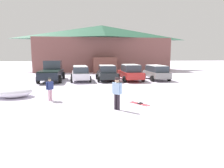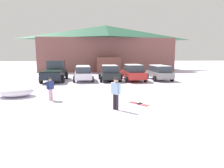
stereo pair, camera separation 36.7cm
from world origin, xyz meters
The scene contains 11 objects.
ground centered at (0.00, 0.00, 0.00)m, with size 160.00×160.00×0.00m, color silver.
ski_lodge centered at (1.03, 29.86, 4.01)m, with size 22.67×11.62×7.92m.
parked_white_suv centered at (-2.38, 15.21, 0.87)m, with size 2.30×4.71×1.61m.
parked_black_sedan centered at (0.46, 14.99, 0.85)m, with size 2.29×4.25×1.69m.
parked_red_sedan centered at (3.02, 14.84, 0.88)m, with size 2.37×4.80×1.76m.
parked_grey_wagon centered at (6.02, 15.05, 0.88)m, with size 2.16×4.46×1.64m.
pickup_truck centered at (-5.41, 15.64, 0.99)m, with size 2.45×5.73×2.15m.
skier_teen_in_navy_coat centered at (-3.94, 6.00, 0.79)m, with size 0.40×0.39×1.41m.
skier_adult_in_blue_parka centered at (-0.16, 3.46, 0.94)m, with size 0.47×0.47×1.67m.
pair_of_skis centered at (1.30, 4.48, 0.02)m, with size 1.03×1.26×0.08m.
plowed_snow_pile centered at (-6.54, 7.32, 0.37)m, with size 2.38×1.91×0.75m, color white.
Camera 2 is at (-1.29, -6.46, 2.82)m, focal length 32.00 mm.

